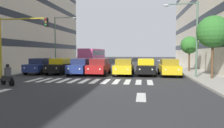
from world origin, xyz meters
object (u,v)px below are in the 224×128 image
at_px(car_1, 146,67).
at_px(car_2, 124,67).
at_px(car_4, 81,66).
at_px(motorcycle_with_rider, 7,77).
at_px(car_3, 99,67).
at_px(traffic_light_gantry, 14,37).
at_px(car_6, 40,66).
at_px(bus_behind_traffic, 93,55).
at_px(street_tree_1, 190,45).
at_px(street_lamp_left, 191,31).
at_px(street_lamp_right, 59,36).
at_px(car_0, 169,67).
at_px(street_tree_0, 213,32).
at_px(car_5, 60,66).

distance_m(car_1, car_2, 2.27).
distance_m(car_4, motorcycle_with_rider, 8.22).
bearing_deg(car_3, car_4, 2.94).
bearing_deg(traffic_light_gantry, car_6, -87.67).
height_order(bus_behind_traffic, street_tree_1, street_tree_1).
bearing_deg(car_6, car_4, 174.03).
distance_m(motorcycle_with_rider, street_lamp_left, 15.68).
distance_m(street_lamp_right, street_tree_1, 19.15).
relative_size(car_0, street_tree_0, 0.83).
bearing_deg(street_lamp_left, car_1, -26.64).
relative_size(car_0, street_lamp_left, 0.65).
distance_m(street_lamp_left, street_tree_0, 1.84).
distance_m(car_2, street_lamp_left, 7.34).
height_order(car_0, street_tree_0, street_tree_0).
bearing_deg(street_tree_1, street_tree_0, 93.17).
bearing_deg(street_lamp_right, car_3, 132.53).
height_order(car_3, motorcycle_with_rider, car_3).
height_order(car_3, street_tree_1, street_tree_1).
distance_m(car_1, car_6, 11.73).
relative_size(car_1, motorcycle_with_rider, 2.82).
relative_size(car_5, street_tree_1, 1.07).
height_order(car_5, street_tree_0, street_tree_0).
bearing_deg(street_tree_0, car_2, -18.01).
height_order(car_2, street_tree_0, street_tree_0).
bearing_deg(motorcycle_with_rider, street_lamp_right, -78.85).
height_order(car_4, street_lamp_left, street_lamp_left).
relative_size(car_1, street_lamp_left, 0.65).
relative_size(street_lamp_right, street_tree_0, 1.44).
height_order(street_lamp_left, street_tree_1, street_lamp_left).
distance_m(car_1, bus_behind_traffic, 17.97).
xyz_separation_m(street_lamp_left, street_tree_0, (-1.61, 0.86, -0.20)).
xyz_separation_m(bus_behind_traffic, street_tree_0, (-15.07, 18.10, 2.29)).
xyz_separation_m(car_1, motorcycle_with_rider, (9.96, 8.13, -0.24)).
bearing_deg(car_1, street_lamp_left, 153.36).
relative_size(car_6, motorcycle_with_rider, 2.82).
relative_size(car_4, street_tree_1, 1.07).
distance_m(car_2, car_3, 2.63).
relative_size(car_3, street_lamp_left, 0.65).
relative_size(car_1, bus_behind_traffic, 0.42).
bearing_deg(car_5, street_lamp_left, 171.06).
xyz_separation_m(car_3, bus_behind_traffic, (4.58, -15.68, 0.97)).
relative_size(car_2, bus_behind_traffic, 0.42).
relative_size(car_5, car_6, 1.00).
distance_m(car_6, street_tree_1, 17.61).
xyz_separation_m(motorcycle_with_rider, street_lamp_left, (-13.95, -6.13, 3.70)).
relative_size(car_0, car_6, 1.00).
bearing_deg(bus_behind_traffic, car_5, 90.00).
bearing_deg(car_3, bus_behind_traffic, -73.70).
xyz_separation_m(street_lamp_right, street_tree_1, (-18.51, 4.63, -1.65)).
bearing_deg(bus_behind_traffic, street_tree_1, 142.81).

